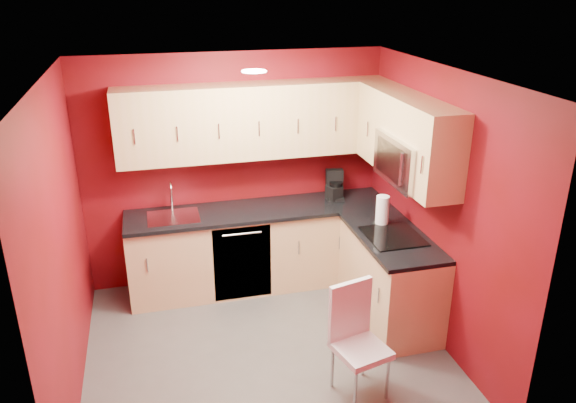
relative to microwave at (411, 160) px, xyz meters
name	(u,v)px	position (x,y,z in m)	size (l,w,h in m)	color
floor	(266,350)	(-1.39, -0.20, -1.66)	(3.20, 3.20, 0.00)	#4F4C49
ceiling	(262,75)	(-1.39, -0.20, 0.84)	(3.20, 3.20, 0.00)	white
wall_back	(235,170)	(-1.39, 1.30, -0.41)	(3.20, 3.20, 0.00)	maroon
wall_front	(317,328)	(-1.39, -1.70, -0.41)	(3.20, 3.20, 0.00)	maroon
wall_left	(61,248)	(-2.99, -0.20, -0.41)	(3.00, 3.00, 0.00)	maroon
wall_right	(438,208)	(0.21, -0.20, -0.41)	(3.00, 3.00, 0.00)	maroon
base_cabinets_back	(260,248)	(-1.19, 1.00, -1.22)	(2.80, 0.60, 0.87)	#DFB27F
base_cabinets_right	(389,278)	(-0.09, 0.05, -1.22)	(0.60, 1.30, 0.87)	#DFB27F
countertop_back	(260,210)	(-1.19, 0.99, -0.77)	(2.80, 0.63, 0.04)	black
countertop_right	(392,237)	(-0.11, 0.04, -0.77)	(0.63, 1.27, 0.04)	black
upper_cabinets_back	(255,121)	(-1.19, 1.13, 0.17)	(2.80, 0.35, 0.75)	tan
upper_cabinets_right	(404,128)	(0.03, 0.24, 0.23)	(0.35, 1.55, 0.75)	tan
microwave	(411,160)	(0.00, 0.00, 0.00)	(0.42, 0.76, 0.42)	silver
cooktop	(393,236)	(-0.11, 0.00, -0.74)	(0.50, 0.55, 0.01)	black
sink	(173,213)	(-2.09, 1.00, -0.72)	(0.52, 0.42, 0.35)	silver
dishwasher_front	(242,263)	(-1.44, 0.71, -1.22)	(0.60, 0.02, 0.82)	black
downlight	(254,71)	(-1.39, 0.10, 0.82)	(0.20, 0.20, 0.01)	white
coffee_maker	(335,185)	(-0.33, 1.07, -0.59)	(0.19, 0.25, 0.31)	black
napkin_holder	(334,193)	(-0.35, 1.04, -0.67)	(0.14, 0.14, 0.16)	black
paper_towel	(382,210)	(-0.11, 0.29, -0.60)	(0.17, 0.17, 0.30)	white
dining_chair	(361,344)	(-0.78, -0.94, -1.18)	(0.39, 0.40, 0.96)	silver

